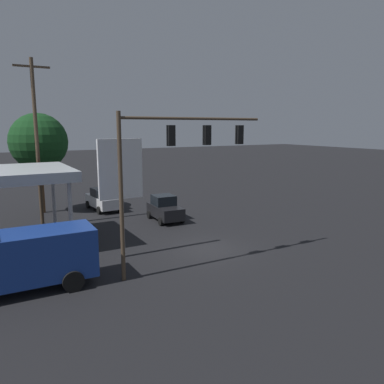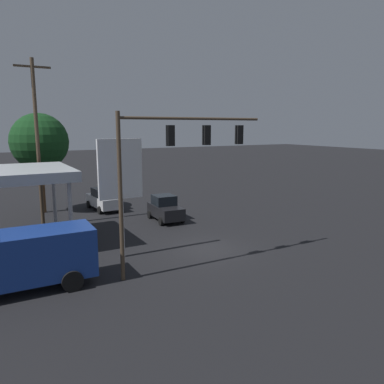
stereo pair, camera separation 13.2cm
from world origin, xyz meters
TOP-DOWN VIEW (x-y plane):
  - ground_plane at (0.00, 0.00)m, footprint 200.00×200.00m
  - traffic_signal_assembly at (3.16, 1.91)m, footprint 7.95×0.43m
  - utility_pole at (7.91, -10.38)m, footprint 2.40×0.26m
  - price_sign at (4.94, -1.16)m, footprint 2.44×0.27m
  - sedan_far at (2.40, -13.64)m, footprint 2.32×4.52m
  - hatchback_crossing at (-0.69, -7.53)m, footprint 2.12×3.88m
  - delivery_truck at (10.74, 0.91)m, footprint 6.82×2.61m
  - street_tree at (7.19, -15.11)m, footprint 4.71×4.71m

SIDE VIEW (x-z plane):
  - ground_plane at x=0.00m, z-range 0.00..0.00m
  - hatchback_crossing at x=-0.69m, z-range -0.04..1.93m
  - sedan_far at x=2.40m, z-range -0.01..1.92m
  - delivery_truck at x=10.74m, z-range -0.10..3.48m
  - price_sign at x=4.94m, z-range 1.41..8.02m
  - traffic_signal_assembly at x=3.16m, z-range 1.95..9.90m
  - street_tree at x=7.19m, z-range 1.81..10.17m
  - utility_pole at x=7.91m, z-range 0.30..12.21m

